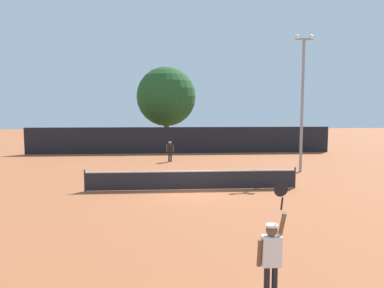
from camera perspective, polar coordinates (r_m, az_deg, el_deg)
The scene contains 9 objects.
ground_plane at distance 17.70m, azimuth 0.00°, elevation -7.42°, with size 120.00×120.00×0.00m, color #9E5633.
tennis_net at distance 17.59m, azimuth 0.00°, elevation -5.79°, with size 10.59×0.08×1.07m.
perimeter_fence at distance 32.60m, azimuth -1.87°, elevation 0.63°, with size 28.18×0.12×2.42m, color black.
player_serving at distance 7.52m, azimuth 12.80°, elevation -16.71°, with size 0.67×0.40×2.53m.
player_receiving at distance 27.15m, azimuth -3.60°, elevation -0.92°, with size 0.57×0.23×1.55m.
tennis_ball at distance 19.44m, azimuth -3.03°, elevation -6.16°, with size 0.07×0.07×0.07m, color #CCE033.
light_pole at distance 23.57m, azimuth 17.49°, elevation 7.54°, with size 1.18×0.28×8.67m.
large_tree at distance 38.19m, azimuth -4.20°, elevation 7.67°, with size 6.36×6.36×8.64m.
parked_car_near at distance 39.74m, azimuth 7.82°, elevation 0.81°, with size 2.26×4.35×1.69m.
Camera 1 is at (-1.21, -17.21, 3.93)m, focal length 32.86 mm.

